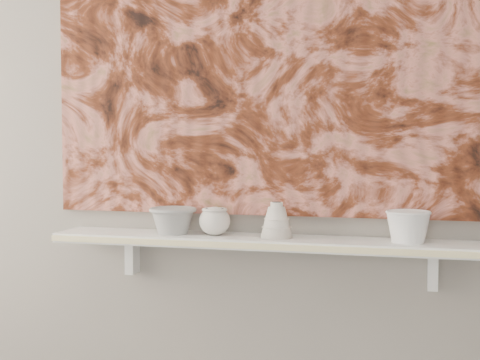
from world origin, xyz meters
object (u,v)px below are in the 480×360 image
(bell_vessel, at_px, (277,220))
(bowl_white, at_px, (408,226))
(bowl_grey, at_px, (173,220))
(cup_cream, at_px, (215,221))
(shelf, at_px, (270,242))
(painting, at_px, (275,43))

(bell_vessel, distance_m, bowl_white, 0.39)
(bowl_grey, height_order, cup_cream, cup_cream)
(shelf, bearing_deg, bell_vessel, 0.00)
(shelf, bearing_deg, cup_cream, 180.00)
(shelf, xyz_separation_m, bell_vessel, (0.02, 0.00, 0.07))
(cup_cream, bearing_deg, bowl_white, 0.00)
(bell_vessel, bearing_deg, cup_cream, 180.00)
(bowl_grey, bearing_deg, bowl_white, 0.00)
(cup_cream, bearing_deg, painting, 24.33)
(painting, height_order, bell_vessel, painting)
(painting, xyz_separation_m, bowl_grey, (-0.32, -0.08, -0.57))
(shelf, relative_size, painting, 0.93)
(shelf, xyz_separation_m, cup_cream, (-0.18, 0.00, 0.06))
(shelf, bearing_deg, bowl_white, 0.00)
(painting, distance_m, bell_vessel, 0.56)
(shelf, xyz_separation_m, bowl_white, (0.42, 0.00, 0.06))
(bowl_white, bearing_deg, painting, 169.06)
(painting, distance_m, bowl_white, 0.70)
(cup_cream, bearing_deg, bell_vessel, 0.00)
(cup_cream, relative_size, bowl_white, 0.75)
(shelf, distance_m, bowl_grey, 0.32)
(bowl_grey, xyz_separation_m, cup_cream, (0.14, 0.00, 0.00))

